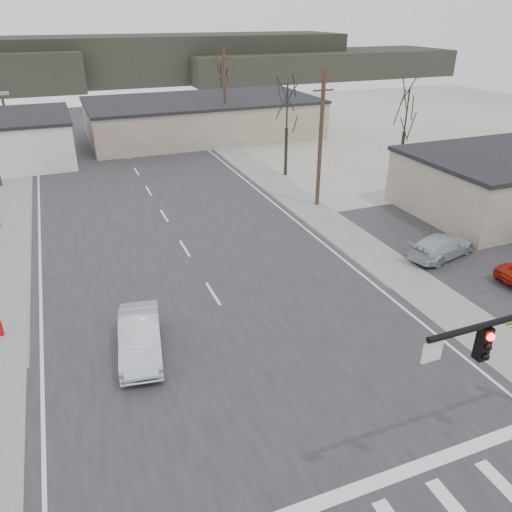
# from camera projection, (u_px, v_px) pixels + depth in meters

# --- Properties ---
(ground) EXTENTS (140.00, 140.00, 0.00)m
(ground) POSITION_uv_depth(u_px,v_px,m) (273.00, 390.00, 19.77)
(ground) COLOR silver
(ground) RESTS_ON ground
(main_road) EXTENTS (18.00, 110.00, 0.05)m
(main_road) POSITION_uv_depth(u_px,v_px,m) (181.00, 243.00, 32.26)
(main_road) COLOR #262628
(main_road) RESTS_ON ground
(cross_road) EXTENTS (90.00, 10.00, 0.04)m
(cross_road) POSITION_uv_depth(u_px,v_px,m) (273.00, 390.00, 19.76)
(cross_road) COLOR #262628
(cross_road) RESTS_ON ground
(sidewalk_left) EXTENTS (3.00, 90.00, 0.06)m
(sidewalk_left) POSITION_uv_depth(u_px,v_px,m) (5.00, 238.00, 32.91)
(sidewalk_left) COLOR gray
(sidewalk_left) RESTS_ON ground
(sidewalk_right) EXTENTS (3.00, 90.00, 0.06)m
(sidewalk_right) POSITION_uv_depth(u_px,v_px,m) (295.00, 198.00, 39.93)
(sidewalk_right) COLOR gray
(sidewalk_right) RESTS_ON ground
(fire_hydrant) EXTENTS (0.24, 0.24, 0.87)m
(fire_hydrant) POSITION_uv_depth(u_px,v_px,m) (0.00, 328.00, 22.86)
(fire_hydrant) COLOR #A50C0C
(fire_hydrant) RESTS_ON ground
(building_right_far) EXTENTS (26.30, 14.30, 4.30)m
(building_right_far) POSITION_uv_depth(u_px,v_px,m) (203.00, 117.00, 58.78)
(building_right_far) COLOR tan
(building_right_far) RESTS_ON ground
(building_lot) EXTENTS (14.30, 10.30, 4.30)m
(building_lot) POSITION_uv_depth(u_px,v_px,m) (507.00, 182.00, 36.76)
(building_lot) COLOR tan
(building_lot) RESTS_ON ground
(upole_left_d) EXTENTS (2.20, 0.30, 10.00)m
(upole_left_d) POSITION_uv_depth(u_px,v_px,m) (1.00, 91.00, 56.97)
(upole_left_d) COLOR #4F3224
(upole_left_d) RESTS_ON ground
(upole_right_a) EXTENTS (2.20, 0.30, 10.00)m
(upole_right_a) POSITION_uv_depth(u_px,v_px,m) (321.00, 137.00, 36.26)
(upole_right_a) COLOR #4F3224
(upole_right_a) RESTS_ON ground
(upole_right_b) EXTENTS (2.20, 0.30, 10.00)m
(upole_right_b) POSITION_uv_depth(u_px,v_px,m) (225.00, 95.00, 54.59)
(upole_right_b) COLOR #4F3224
(upole_right_b) RESTS_ON ground
(tree_right_mid) EXTENTS (3.74, 3.74, 8.33)m
(tree_right_mid) POSITION_uv_depth(u_px,v_px,m) (287.00, 108.00, 42.94)
(tree_right_mid) COLOR #2F211C
(tree_right_mid) RESTS_ON ground
(tree_right_far) EXTENTS (3.52, 3.52, 7.84)m
(tree_right_far) POSITION_uv_depth(u_px,v_px,m) (221.00, 77.00, 65.59)
(tree_right_far) COLOR #2F211C
(tree_right_far) RESTS_ON ground
(tree_lot) EXTENTS (3.52, 3.52, 7.84)m
(tree_lot) POSITION_uv_depth(u_px,v_px,m) (407.00, 113.00, 42.91)
(tree_lot) COLOR #2F211C
(tree_lot) RESTS_ON ground
(hill_center) EXTENTS (80.00, 18.00, 9.00)m
(hill_center) POSITION_uv_depth(u_px,v_px,m) (155.00, 59.00, 102.72)
(hill_center) COLOR #333026
(hill_center) RESTS_ON ground
(hill_right) EXTENTS (60.00, 18.00, 5.50)m
(hill_right) POSITION_uv_depth(u_px,v_px,m) (319.00, 64.00, 110.09)
(hill_right) COLOR #333026
(hill_right) RESTS_ON ground
(sedan_crossing) EXTENTS (2.45, 5.13, 1.62)m
(sedan_crossing) POSITION_uv_depth(u_px,v_px,m) (140.00, 337.00, 21.52)
(sedan_crossing) COLOR #B7BEC3
(sedan_crossing) RESTS_ON main_road
(car_far_a) EXTENTS (3.19, 5.47, 1.49)m
(car_far_a) POSITION_uv_depth(u_px,v_px,m) (132.00, 131.00, 58.23)
(car_far_a) COLOR black
(car_far_a) RESTS_ON main_road
(car_far_b) EXTENTS (2.40, 4.78, 1.56)m
(car_far_b) POSITION_uv_depth(u_px,v_px,m) (48.00, 122.00, 63.12)
(car_far_b) COLOR black
(car_far_b) RESTS_ON main_road
(car_parked_silver) EXTENTS (5.12, 3.09, 1.39)m
(car_parked_silver) POSITION_uv_depth(u_px,v_px,m) (441.00, 246.00, 30.09)
(car_parked_silver) COLOR #AAB0B5
(car_parked_silver) RESTS_ON parking_lot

